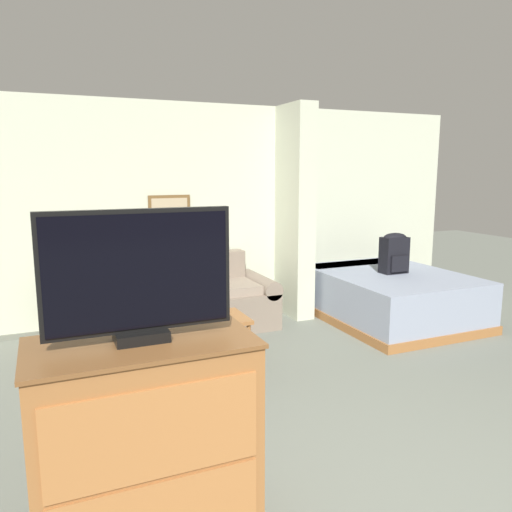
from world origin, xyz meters
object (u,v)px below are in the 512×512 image
Objects in this scene: couch at (181,304)px; table_lamp at (59,267)px; tv at (139,276)px; coffee_table at (209,324)px; tv_dresser at (146,445)px; backpack at (394,252)px; bed at (390,296)px.

couch is 1.37m from table_lamp.
coffee_table is at bearing 64.43° from tv.
tv is at bearing -107.56° from couch.
tv reaches higher than coffee_table.
tv_dresser is (0.26, -3.18, -0.32)m from table_lamp.
backpack reaches higher than tv_dresser.
table_lamp is 0.41× the size of tv_dresser.
backpack is (3.49, 2.55, -0.51)m from tv.
couch is 2.53× the size of tv.
backpack is at bearing -41.27° from bed.
table_lamp is 3.81m from bed.
couch is 3.08× the size of coffee_table.
bed is at bearing 36.62° from tv.
tv is (0.26, -3.17, 0.50)m from table_lamp.
backpack is at bearing 36.20° from tv.
coffee_table is at bearing -168.39° from bed.
tv is at bearing 90.00° from tv_dresser.
coffee_table is 1.44× the size of backpack.
table_lamp is at bearing 170.87° from bed.
coffee_table is 1.73m from table_lamp.
bed is at bearing 11.61° from coffee_table.
tv_dresser reaches higher than couch.
bed is (3.47, 2.58, -1.05)m from tv.
backpack is (3.75, -0.62, -0.01)m from table_lamp.
bed is (3.47, 2.58, -0.22)m from tv_dresser.
couch is 5.06× the size of table_lamp.
tv_dresser reaches higher than table_lamp.
couch is at bearing 166.19° from backpack.
backpack is at bearing -9.39° from table_lamp.
couch is at bearing 166.53° from bed.
tv reaches higher than table_lamp.
backpack is at bearing -13.81° from couch.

